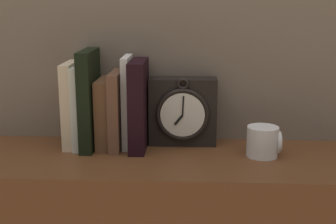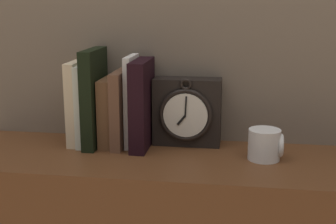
% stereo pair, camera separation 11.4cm
% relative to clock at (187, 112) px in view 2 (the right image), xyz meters
% --- Properties ---
extents(clock, '(0.18, 0.08, 0.19)m').
position_rel_clock_xyz_m(clock, '(0.00, 0.00, 0.00)').
color(clock, black).
rests_on(clock, bookshelf).
extents(book_slot0_cream, '(0.03, 0.13, 0.22)m').
position_rel_clock_xyz_m(book_slot0_cream, '(-0.30, -0.03, 0.02)').
color(book_slot0_cream, beige).
rests_on(book_slot0_cream, bookshelf).
extents(book_slot1_white, '(0.02, 0.14, 0.22)m').
position_rel_clock_xyz_m(book_slot1_white, '(-0.27, -0.03, 0.02)').
color(book_slot1_white, silver).
rests_on(book_slot1_white, bookshelf).
extents(book_slot2_black, '(0.03, 0.15, 0.26)m').
position_rel_clock_xyz_m(book_slot2_black, '(-0.24, -0.04, 0.04)').
color(book_slot2_black, black).
rests_on(book_slot2_black, bookshelf).
extents(book_slot3_brown, '(0.03, 0.13, 0.18)m').
position_rel_clock_xyz_m(book_slot3_brown, '(-0.21, -0.03, 0.00)').
color(book_slot3_brown, brown).
rests_on(book_slot3_brown, bookshelf).
extents(book_slot4_brown, '(0.03, 0.14, 0.20)m').
position_rel_clock_xyz_m(book_slot4_brown, '(-0.17, -0.03, 0.01)').
color(book_slot4_brown, brown).
rests_on(book_slot4_brown, bookshelf).
extents(book_slot5_white, '(0.02, 0.12, 0.24)m').
position_rel_clock_xyz_m(book_slot5_white, '(-0.15, -0.02, 0.03)').
color(book_slot5_white, white).
rests_on(book_slot5_white, bookshelf).
extents(book_slot6_black, '(0.04, 0.16, 0.23)m').
position_rel_clock_xyz_m(book_slot6_black, '(-0.11, -0.04, 0.03)').
color(book_slot6_black, black).
rests_on(book_slot6_black, bookshelf).
extents(mug, '(0.08, 0.08, 0.08)m').
position_rel_clock_xyz_m(mug, '(0.20, -0.09, -0.05)').
color(mug, white).
rests_on(mug, bookshelf).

